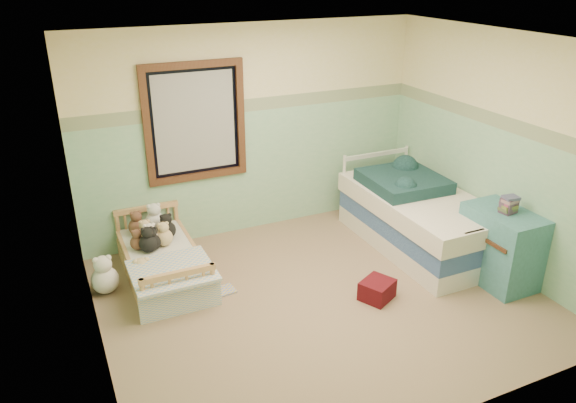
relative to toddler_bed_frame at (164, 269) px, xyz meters
name	(u,v)px	position (x,y,z in m)	size (l,w,h in m)	color
floor	(321,298)	(1.35, -1.05, -0.10)	(4.20, 3.60, 0.02)	#8E6E50
ceiling	(328,41)	(1.35, -1.05, 2.42)	(4.20, 3.60, 0.02)	white
wall_back	(253,131)	(1.35, 0.75, 1.16)	(4.20, 0.04, 2.50)	beige
wall_front	(455,275)	(1.35, -2.85, 1.16)	(4.20, 0.04, 2.50)	beige
wall_left	(84,224)	(-0.75, -1.05, 1.16)	(0.04, 3.60, 2.50)	beige
wall_right	(498,152)	(3.45, -1.05, 1.16)	(0.04, 3.60, 2.50)	beige
wainscot_mint	(254,171)	(1.35, 0.74, 0.66)	(4.20, 0.01, 1.50)	#7AB38C
border_strip	(252,105)	(1.35, 0.74, 1.48)	(4.20, 0.01, 0.15)	#406041
window_frame	(195,123)	(0.65, 0.71, 1.36)	(1.16, 0.06, 1.36)	#441F11
window_blinds	(195,122)	(0.65, 0.72, 1.36)	(0.92, 0.01, 1.12)	#BBBBB6
toddler_bed_frame	(164,269)	(0.00, 0.00, 0.00)	(0.73, 1.47, 0.19)	tan
toddler_mattress	(162,257)	(0.00, 0.00, 0.15)	(0.67, 1.40, 0.12)	silver
patchwork_quilt	(172,271)	(0.00, -0.46, 0.23)	(0.80, 0.73, 0.03)	#89AED6
plush_bed_brown	(137,227)	(-0.15, 0.50, 0.31)	(0.19, 0.19, 0.19)	brown
plush_bed_white	(155,222)	(0.05, 0.50, 0.33)	(0.23, 0.23, 0.23)	silver
plush_bed_tan	(146,235)	(-0.10, 0.28, 0.30)	(0.18, 0.18, 0.18)	#DCBB85
plush_bed_dark	(167,230)	(0.13, 0.28, 0.31)	(0.20, 0.20, 0.20)	black
plush_floor_cream	(105,280)	(-0.60, -0.04, 0.05)	(0.28, 0.28, 0.28)	white
plush_floor_tan	(143,279)	(-0.25, -0.17, 0.03)	(0.25, 0.25, 0.25)	#DCBB85
twin_bed_frame	(417,237)	(2.90, -0.55, 0.02)	(0.99, 1.99, 0.22)	white
twin_boxspring	(419,221)	(2.90, -0.55, 0.24)	(0.99, 1.99, 0.22)	navy
twin_mattress	(421,203)	(2.90, -0.55, 0.46)	(1.03, 2.03, 0.22)	silver
teal_blanket	(403,181)	(2.85, -0.25, 0.64)	(0.84, 0.89, 0.14)	black
dresser	(500,246)	(3.19, -1.52, 0.30)	(0.50, 0.79, 0.79)	#366F70
book_stack	(509,205)	(3.19, -1.54, 0.78)	(0.16, 0.12, 0.16)	brown
red_pillow	(377,290)	(1.85, -1.30, 0.00)	(0.31, 0.27, 0.20)	maroon
floor_book	(223,291)	(0.48, -0.55, -0.08)	(0.24, 0.19, 0.02)	yellow
extra_plush_0	(138,243)	(-0.21, 0.15, 0.29)	(0.16, 0.16, 0.16)	brown
extra_plush_1	(152,242)	(-0.07, 0.08, 0.30)	(0.18, 0.18, 0.18)	black
extra_plush_2	(164,238)	(0.06, 0.13, 0.31)	(0.18, 0.18, 0.18)	#DCBB85
extra_plush_3	(150,240)	(-0.08, 0.13, 0.31)	(0.19, 0.19, 0.19)	white
extra_plush_4	(149,243)	(-0.12, 0.05, 0.31)	(0.19, 0.19, 0.19)	black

